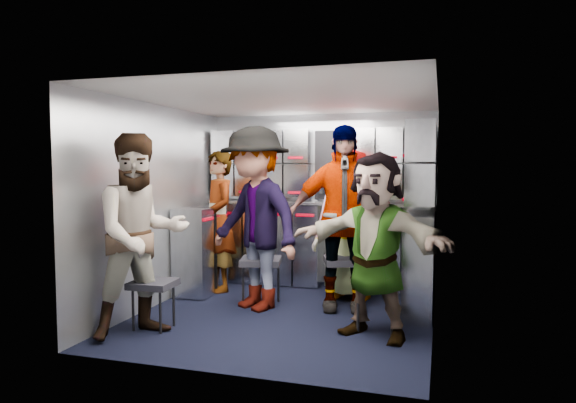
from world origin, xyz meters
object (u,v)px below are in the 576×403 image
(jump_seat_near_left, at_px, (153,286))
(attendant_standing, at_px, (218,221))
(jump_seat_mid_left, at_px, (261,263))
(attendant_arc_d, at_px, (342,218))
(jump_seat_center, at_px, (352,260))
(attendant_arc_c, at_px, (350,224))
(attendant_arc_a, at_px, (141,235))
(jump_seat_near_right, at_px, (377,284))
(jump_seat_mid_right, at_px, (345,263))
(attendant_arc_e, at_px, (375,245))
(attendant_arc_b, at_px, (255,218))

(jump_seat_near_left, bearing_deg, attendant_standing, 91.42)
(jump_seat_mid_left, xyz_separation_m, attendant_arc_d, (0.86, 0.05, 0.50))
(jump_seat_near_left, height_order, attendant_standing, attendant_standing)
(jump_seat_center, distance_m, attendant_standing, 1.62)
(jump_seat_near_left, relative_size, attendant_arc_c, 0.26)
(jump_seat_near_left, relative_size, attendant_arc_a, 0.25)
(jump_seat_near_right, bearing_deg, jump_seat_mid_right, 119.23)
(jump_seat_center, distance_m, jump_seat_near_right, 1.30)
(jump_seat_near_left, bearing_deg, jump_seat_center, 49.49)
(attendant_arc_a, bearing_deg, jump_seat_near_left, 39.33)
(attendant_arc_a, bearing_deg, jump_seat_mid_left, 12.00)
(jump_seat_center, relative_size, attendant_standing, 0.28)
(attendant_standing, xyz_separation_m, attendant_arc_a, (0.04, -1.67, 0.05))
(attendant_standing, bearing_deg, attendant_arc_c, 51.41)
(jump_seat_mid_right, xyz_separation_m, attendant_arc_c, (-0.00, 0.28, 0.39))
(attendant_standing, bearing_deg, jump_seat_near_right, 22.31)
(jump_seat_mid_right, bearing_deg, attendant_arc_d, -90.00)
(jump_seat_mid_right, relative_size, attendant_arc_e, 0.33)
(attendant_arc_a, distance_m, attendant_arc_d, 1.98)
(jump_seat_mid_left, distance_m, attendant_arc_e, 1.51)
(jump_seat_near_left, xyz_separation_m, attendant_arc_a, (0.00, -0.18, 0.48))
(attendant_arc_e, bearing_deg, attendant_arc_d, 139.44)
(jump_seat_mid_left, bearing_deg, attendant_arc_c, 30.81)
(jump_seat_near_left, bearing_deg, jump_seat_mid_left, 58.85)
(jump_seat_near_right, relative_size, attendant_arc_a, 0.27)
(jump_seat_mid_left, distance_m, jump_seat_near_right, 1.39)
(jump_seat_mid_right, height_order, attendant_standing, attendant_standing)
(jump_seat_center, height_order, jump_seat_mid_right, jump_seat_mid_right)
(attendant_arc_b, relative_size, attendant_arc_c, 1.13)
(jump_seat_center, height_order, attendant_arc_c, attendant_arc_c)
(attendant_arc_c, xyz_separation_m, attendant_arc_d, (0.00, -0.46, 0.11))
(attendant_arc_c, bearing_deg, jump_seat_near_left, -126.60)
(attendant_arc_d, bearing_deg, attendant_arc_a, -150.99)
(jump_seat_near_right, bearing_deg, attendant_arc_a, -159.71)
(attendant_standing, height_order, attendant_arc_d, attendant_arc_d)
(attendant_arc_b, distance_m, attendant_arc_e, 1.40)
(jump_seat_center, relative_size, jump_seat_near_right, 0.97)
(attendant_arc_c, bearing_deg, jump_seat_mid_right, -82.81)
(attendant_standing, bearing_deg, attendant_arc_d, 34.54)
(jump_seat_near_right, xyz_separation_m, attendant_arc_e, (0.00, -0.18, 0.37))
(attendant_arc_b, relative_size, attendant_arc_e, 1.17)
(attendant_arc_c, distance_m, attendant_arc_d, 0.47)
(attendant_arc_d, bearing_deg, jump_seat_center, 78.30)
(jump_seat_center, height_order, attendant_arc_a, attendant_arc_a)
(attendant_arc_c, xyz_separation_m, attendant_arc_e, (0.43, -1.22, -0.03))
(attendant_arc_c, bearing_deg, jump_seat_mid_left, -142.20)
(jump_seat_near_right, height_order, attendant_arc_d, attendant_arc_d)
(jump_seat_near_left, xyz_separation_m, jump_seat_mid_left, (0.64, 1.06, 0.05))
(attendant_arc_c, bearing_deg, attendant_arc_d, -82.89)
(jump_seat_near_left, height_order, jump_seat_mid_right, jump_seat_mid_right)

